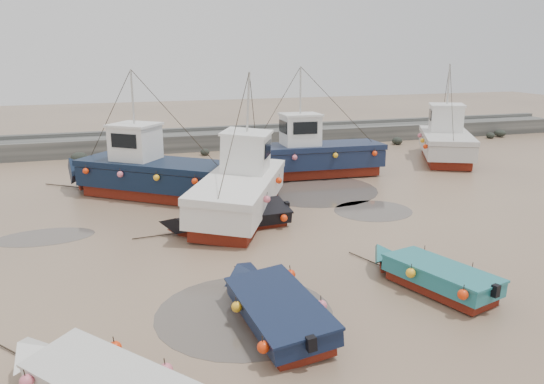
{
  "coord_description": "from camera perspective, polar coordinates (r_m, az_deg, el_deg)",
  "views": [
    {
      "loc": [
        -7.19,
        -16.53,
        7.23
      ],
      "look_at": [
        -0.86,
        3.96,
        1.4
      ],
      "focal_mm": 35.0,
      "sensor_mm": 36.0,
      "label": 1
    }
  ],
  "objects": [
    {
      "name": "puddle_a",
      "position": [
        15.36,
        -3.01,
        -12.88
      ],
      "size": [
        5.04,
        5.04,
        0.01
      ],
      "primitive_type": "cylinder",
      "color": "#504841",
      "rests_on": "ground"
    },
    {
      "name": "puddle_d",
      "position": [
        28.17,
        4.38,
        0.3
      ],
      "size": [
        6.86,
        6.86,
        0.01
      ],
      "primitive_type": "cylinder",
      "color": "#504841",
      "rests_on": "ground"
    },
    {
      "name": "person",
      "position": [
        23.36,
        -3.36,
        -2.85
      ],
      "size": [
        0.69,
        0.56,
        1.65
      ],
      "primitive_type": "imported",
      "rotation": [
        0.0,
        0.0,
        3.46
      ],
      "color": "#192236",
      "rests_on": "ground"
    },
    {
      "name": "ground",
      "position": [
        19.42,
        5.92,
        -6.73
      ],
      "size": [
        120.0,
        120.0,
        0.0
      ],
      "primitive_type": "plane",
      "color": "#96795E",
      "rests_on": "ground"
    },
    {
      "name": "dinghy_0",
      "position": [
        12.3,
        -17.99,
        -18.57
      ],
      "size": [
        4.59,
        5.32,
        1.43
      ],
      "rotation": [
        0.0,
        0.0,
        0.69
      ],
      "color": "maroon",
      "rests_on": "ground"
    },
    {
      "name": "dinghy_1",
      "position": [
        14.69,
        0.4,
        -11.9
      ],
      "size": [
        2.35,
        6.45,
        1.43
      ],
      "rotation": [
        0.0,
        0.0,
        0.06
      ],
      "color": "maroon",
      "rests_on": "ground"
    },
    {
      "name": "cabin_boat_3",
      "position": [
        37.48,
        18.14,
        5.41
      ],
      "size": [
        6.41,
        9.63,
        6.22
      ],
      "rotation": [
        0.0,
        0.0,
        -0.49
      ],
      "color": "maroon",
      "rests_on": "ground"
    },
    {
      "name": "cabin_boat_2",
      "position": [
        30.8,
        3.76,
        4.11
      ],
      "size": [
        10.81,
        3.56,
        6.22
      ],
      "rotation": [
        0.0,
        0.0,
        1.52
      ],
      "color": "maroon",
      "rests_on": "ground"
    },
    {
      "name": "puddle_b",
      "position": [
        24.85,
        10.81,
        -1.98
      ],
      "size": [
        3.64,
        3.64,
        0.01
      ],
      "primitive_type": "cylinder",
      "color": "#504841",
      "rests_on": "ground"
    },
    {
      "name": "puddle_c",
      "position": [
        22.9,
        -23.26,
        -4.48
      ],
      "size": [
        3.81,
        3.81,
        0.01
      ],
      "primitive_type": "cylinder",
      "color": "#504841",
      "rests_on": "ground"
    },
    {
      "name": "cabin_boat_1",
      "position": [
        23.83,
        -3.31,
        0.78
      ],
      "size": [
        6.66,
        10.74,
        6.22
      ],
      "rotation": [
        0.0,
        0.0,
        -0.47
      ],
      "color": "maroon",
      "rests_on": "ground"
    },
    {
      "name": "dinghy_2",
      "position": [
        17.3,
        16.69,
        -8.19
      ],
      "size": [
        2.86,
        5.61,
        1.43
      ],
      "rotation": [
        0.0,
        0.0,
        0.34
      ],
      "color": "maroon",
      "rests_on": "ground"
    },
    {
      "name": "dinghy_4",
      "position": [
        22.03,
        -4.55,
        -2.53
      ],
      "size": [
        6.59,
        2.34,
        1.43
      ],
      "rotation": [
        0.0,
        0.0,
        1.65
      ],
      "color": "maroon",
      "rests_on": "ground"
    },
    {
      "name": "cabin_boat_0",
      "position": [
        27.3,
        -13.59,
        2.26
      ],
      "size": [
        9.48,
        7.7,
        6.22
      ],
      "rotation": [
        0.0,
        0.0,
        0.92
      ],
      "color": "maroon",
      "rests_on": "ground"
    },
    {
      "name": "seawall",
      "position": [
        39.75,
        -6.48,
        5.55
      ],
      "size": [
        60.0,
        4.92,
        1.5
      ],
      "color": "#61615C",
      "rests_on": "ground"
    }
  ]
}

